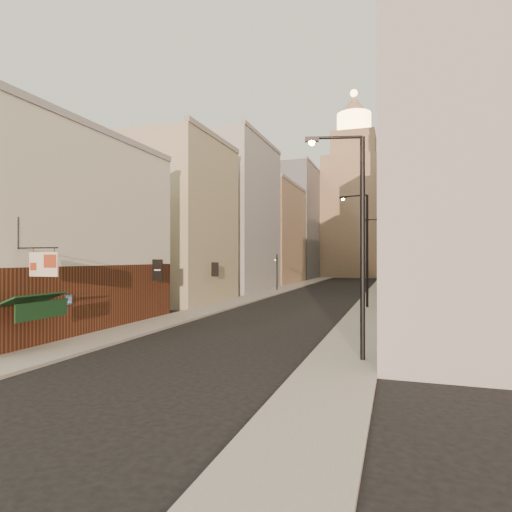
{
  "coord_description": "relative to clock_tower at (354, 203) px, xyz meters",
  "views": [
    {
      "loc": [
        8.69,
        -12.34,
        4.43
      ],
      "look_at": [
        -1.02,
        17.11,
        4.59
      ],
      "focal_mm": 30.0,
      "sensor_mm": 36.0,
      "label": 1
    }
  ],
  "objects": [
    {
      "name": "ground",
      "position": [
        1.0,
        -92.0,
        -17.63
      ],
      "size": [
        360.0,
        360.0,
        0.0
      ],
      "primitive_type": "plane",
      "color": "black",
      "rests_on": "ground"
    },
    {
      "name": "sidewalk_left",
      "position": [
        -5.5,
        -37.0,
        -17.56
      ],
      "size": [
        3.0,
        140.0,
        0.15
      ],
      "primitive_type": "cube",
      "color": "gray",
      "rests_on": "ground"
    },
    {
      "name": "sidewalk_right",
      "position": [
        7.5,
        -37.0,
        -17.56
      ],
      "size": [
        3.0,
        140.0,
        0.15
      ],
      "primitive_type": "cube",
      "color": "gray",
      "rests_on": "ground"
    },
    {
      "name": "near_building_left",
      "position": [
        -9.99,
        -83.0,
        -11.61
      ],
      "size": [
        8.3,
        23.04,
        12.3
      ],
      "color": "#592D1A",
      "rests_on": "ground"
    },
    {
      "name": "left_bldg_beige",
      "position": [
        -11.0,
        -66.0,
        -9.63
      ],
      "size": [
        8.0,
        12.0,
        16.0
      ],
      "primitive_type": "cube",
      "color": "tan",
      "rests_on": "ground"
    },
    {
      "name": "left_bldg_grey",
      "position": [
        -11.0,
        -50.0,
        -7.63
      ],
      "size": [
        8.0,
        16.0,
        20.0
      ],
      "primitive_type": "cube",
      "color": "#A0A0A6",
      "rests_on": "ground"
    },
    {
      "name": "left_bldg_tan",
      "position": [
        -11.0,
        -32.0,
        -9.13
      ],
      "size": [
        8.0,
        18.0,
        17.0
      ],
      "primitive_type": "cube",
      "color": "#8C6F54",
      "rests_on": "ground"
    },
    {
      "name": "left_bldg_wingrid",
      "position": [
        -11.0,
        -12.0,
        -5.63
      ],
      "size": [
        8.0,
        20.0,
        24.0
      ],
      "primitive_type": "cube",
      "color": "gray",
      "rests_on": "ground"
    },
    {
      "name": "right_bldg_grey",
      "position": [
        13.0,
        -80.0,
        -9.63
      ],
      "size": [
        8.0,
        16.0,
        16.0
      ],
      "primitive_type": "cube",
      "color": "#A0A0A6",
      "rests_on": "ground"
    },
    {
      "name": "right_bldg_beige",
      "position": [
        13.0,
        -62.0,
        -7.63
      ],
      "size": [
        8.0,
        16.0,
        20.0
      ],
      "primitive_type": "cube",
      "color": "tan",
      "rests_on": "ground"
    },
    {
      "name": "right_bldg_wingrid",
      "position": [
        13.0,
        -42.0,
        -4.63
      ],
      "size": [
        8.0,
        20.0,
        26.0
      ],
      "primitive_type": "cube",
      "color": "gray",
      "rests_on": "ground"
    },
    {
      "name": "highrise",
      "position": [
        19.0,
        -14.0,
        8.02
      ],
      "size": [
        21.0,
        23.0,
        51.2
      ],
      "color": "gray",
      "rests_on": "ground"
    },
    {
      "name": "clock_tower",
      "position": [
        0.0,
        0.0,
        0.0
      ],
      "size": [
        14.0,
        14.0,
        44.9
      ],
      "color": "#8C6F54",
      "rests_on": "ground"
    },
    {
      "name": "white_tower",
      "position": [
        11.0,
        -14.0,
        0.97
      ],
      "size": [
        8.0,
        8.0,
        41.5
      ],
      "color": "silver",
      "rests_on": "ground"
    },
    {
      "name": "streetlamp_near",
      "position": [
        8.08,
        -85.86,
        -12.13
      ],
      "size": [
        2.49,
        0.78,
        9.63
      ],
      "rotation": [
        0.0,
        0.0,
        0.23
      ],
      "color": "black",
      "rests_on": "ground"
    },
    {
      "name": "streetlamp_mid",
      "position": [
        6.98,
        -65.68,
        -11.89
      ],
      "size": [
        2.6,
        0.81,
        10.06
      ],
      "rotation": [
        0.0,
        0.0,
        -0.23
      ],
      "color": "black",
      "rests_on": "ground"
    },
    {
      "name": "streetlamp_far",
      "position": [
        7.43,
        -39.53,
        -11.85
      ],
      "size": [
        2.55,
        1.08,
        10.13
      ],
      "rotation": [
        0.0,
        0.0,
        0.34
      ],
      "color": "black",
      "rests_on": "ground"
    },
    {
      "name": "traffic_light_left",
      "position": [
        -5.67,
        -48.75,
        -14.25
      ],
      "size": [
        0.56,
        0.45,
        5.0
      ],
      "rotation": [
        0.0,
        0.0,
        2.8
      ],
      "color": "black",
      "rests_on": "ground"
    },
    {
      "name": "traffic_light_right",
      "position": [
        7.89,
        -50.86,
        -13.92
      ],
      "size": [
        0.65,
        0.65,
        5.0
      ],
      "rotation": [
        0.0,
        0.0,
        2.83
      ],
      "color": "black",
      "rests_on": "ground"
    }
  ]
}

